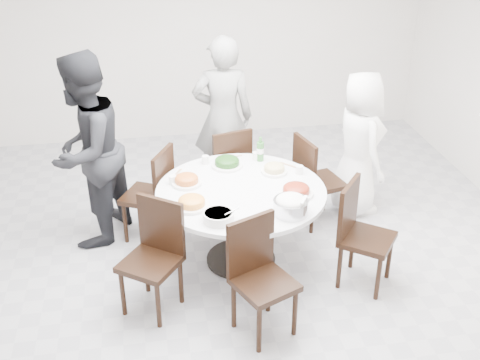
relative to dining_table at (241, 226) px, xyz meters
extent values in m
cube|color=#ACABB0|center=(-0.08, 0.04, -0.38)|extent=(6.00, 6.00, 0.01)
cube|color=silver|center=(-0.08, 3.04, 1.02)|extent=(6.00, 0.01, 2.80)
cylinder|color=white|center=(0.00, 0.00, 0.00)|extent=(1.50, 1.50, 0.75)
cube|color=black|center=(0.90, 0.56, 0.10)|extent=(0.51, 0.51, 0.95)
cube|color=black|center=(0.01, 1.00, 0.10)|extent=(0.51, 0.51, 0.95)
cube|color=black|center=(-0.82, 0.57, 0.10)|extent=(0.56, 0.56, 0.95)
cube|color=black|center=(-0.83, -0.55, 0.10)|extent=(0.59, 0.59, 0.95)
cube|color=black|center=(0.02, -0.97, 0.10)|extent=(0.56, 0.56, 0.95)
cube|color=black|center=(1.00, -0.51, 0.10)|extent=(0.59, 0.59, 0.95)
imported|color=white|center=(1.35, 0.75, 0.38)|extent=(0.58, 0.80, 1.51)
imported|color=black|center=(0.04, 1.36, 0.51)|extent=(0.69, 0.49, 1.78)
imported|color=black|center=(-1.34, 0.64, 0.56)|extent=(1.04, 1.13, 1.86)
cylinder|color=white|center=(-0.05, 0.47, 0.41)|extent=(0.30, 0.30, 0.08)
cylinder|color=white|center=(0.36, 0.27, 0.41)|extent=(0.24, 0.24, 0.06)
cylinder|color=white|center=(-0.46, 0.18, 0.41)|extent=(0.27, 0.27, 0.07)
cylinder|color=white|center=(0.45, -0.17, 0.41)|extent=(0.30, 0.30, 0.07)
cylinder|color=white|center=(-0.45, -0.23, 0.41)|extent=(0.29, 0.29, 0.07)
cylinder|color=silver|center=(0.33, -0.47, 0.44)|extent=(0.29, 0.29, 0.12)
cylinder|color=white|center=(-0.27, -0.48, 0.41)|extent=(0.25, 0.25, 0.08)
cylinder|color=#2D6B2A|center=(0.28, 0.55, 0.50)|extent=(0.07, 0.07, 0.24)
cylinder|color=white|center=(-0.03, 0.59, 0.42)|extent=(0.07, 0.07, 0.08)
camera|label=1|loc=(-0.79, -4.56, 2.90)|focal=45.00mm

